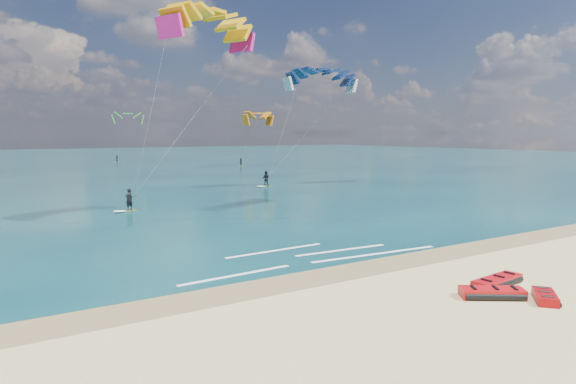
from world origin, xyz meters
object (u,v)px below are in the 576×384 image
object	(u,v)px
packed_kite_left	(497,286)
packed_kite_mid	(492,298)
kitesurfer_main	(168,105)
kitesurfer_far	(295,120)
packed_kite_right	(545,301)

from	to	relation	value
packed_kite_left	packed_kite_mid	distance (m)	1.77
packed_kite_left	packed_kite_mid	world-z (taller)	packed_kite_mid
packed_kite_left	kitesurfer_main	distance (m)	26.63
packed_kite_left	kitesurfer_far	xyz separation A→B (m)	(14.09, 36.42, 7.70)
packed_kite_left	packed_kite_mid	size ratio (longest dim) A/B	1.12
packed_kite_mid	kitesurfer_main	xyz separation A→B (m)	(-3.30, 25.71, 8.28)
packed_kite_left	kitesurfer_main	size ratio (longest dim) A/B	0.18
kitesurfer_main	kitesurfer_far	bearing A→B (deg)	7.45
kitesurfer_main	kitesurfer_far	size ratio (longest dim) A/B	1.09
packed_kite_right	kitesurfer_main	distance (m)	28.63
packed_kite_mid	kitesurfer_main	world-z (taller)	kitesurfer_main
packed_kite_left	kitesurfer_far	world-z (taller)	kitesurfer_far
packed_kite_left	kitesurfer_main	bearing A→B (deg)	95.73
packed_kite_mid	kitesurfer_far	size ratio (longest dim) A/B	0.17
packed_kite_mid	kitesurfer_far	bearing A→B (deg)	102.17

